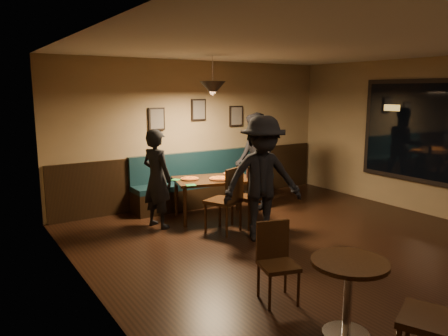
% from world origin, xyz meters
% --- Properties ---
extents(floor, '(7.00, 7.00, 0.00)m').
position_xyz_m(floor, '(0.00, 0.00, 0.00)').
color(floor, black).
rests_on(floor, ground).
extents(ceiling, '(7.00, 7.00, 0.00)m').
position_xyz_m(ceiling, '(0.00, 0.00, 2.80)').
color(ceiling, silver).
rests_on(ceiling, ground).
extents(wall_back, '(6.00, 0.00, 6.00)m').
position_xyz_m(wall_back, '(0.00, 3.50, 1.40)').
color(wall_back, '#8C704F').
rests_on(wall_back, ground).
extents(wall_left, '(0.00, 7.00, 7.00)m').
position_xyz_m(wall_left, '(-3.00, 0.00, 1.40)').
color(wall_left, '#8C704F').
rests_on(wall_left, ground).
extents(wainscot, '(5.88, 0.06, 1.00)m').
position_xyz_m(wainscot, '(0.00, 3.47, 0.50)').
color(wainscot, black).
rests_on(wainscot, ground).
extents(booth_bench, '(3.00, 0.60, 1.00)m').
position_xyz_m(booth_bench, '(0.00, 3.20, 0.50)').
color(booth_bench, '#0F232D').
rests_on(booth_bench, ground).
extents(window_frame, '(0.06, 2.56, 1.86)m').
position_xyz_m(window_frame, '(2.96, 0.50, 1.50)').
color(window_frame, black).
rests_on(window_frame, wall_right).
extents(window_glass, '(0.00, 2.40, 2.40)m').
position_xyz_m(window_glass, '(2.93, 0.50, 1.50)').
color(window_glass, black).
rests_on(window_glass, wall_right).
extents(picture_left, '(0.32, 0.04, 0.42)m').
position_xyz_m(picture_left, '(-0.90, 3.47, 1.70)').
color(picture_left, black).
rests_on(picture_left, wall_back).
extents(picture_center, '(0.32, 0.04, 0.42)m').
position_xyz_m(picture_center, '(0.00, 3.47, 1.85)').
color(picture_center, black).
rests_on(picture_center, wall_back).
extents(picture_right, '(0.32, 0.04, 0.42)m').
position_xyz_m(picture_right, '(0.90, 3.47, 1.70)').
color(picture_right, black).
rests_on(picture_right, wall_back).
extents(pendant_lamp, '(0.44, 0.44, 0.25)m').
position_xyz_m(pendant_lamp, '(-0.39, 2.30, 2.25)').
color(pendant_lamp, black).
rests_on(pendant_lamp, ceiling).
extents(dining_table, '(1.51, 1.17, 0.71)m').
position_xyz_m(dining_table, '(-0.39, 2.30, 0.36)').
color(dining_table, black).
rests_on(dining_table, floor).
extents(chair_near_left, '(0.61, 0.61, 1.06)m').
position_xyz_m(chair_near_left, '(-0.65, 1.57, 0.53)').
color(chair_near_left, black).
rests_on(chair_near_left, floor).
extents(chair_near_right, '(0.53, 0.53, 1.05)m').
position_xyz_m(chair_near_right, '(-0.11, 1.61, 0.53)').
color(chair_near_right, black).
rests_on(chair_near_right, floor).
extents(diner_left, '(0.56, 0.68, 1.62)m').
position_xyz_m(diner_left, '(-1.41, 2.37, 0.81)').
color(diner_left, black).
rests_on(diner_left, floor).
extents(diner_right, '(0.94, 1.06, 1.82)m').
position_xyz_m(diner_right, '(0.63, 2.45, 0.91)').
color(diner_right, black).
rests_on(diner_right, floor).
extents(diner_front, '(1.36, 1.05, 1.86)m').
position_xyz_m(diner_front, '(-0.35, 0.97, 0.93)').
color(diner_front, black).
rests_on(diner_front, floor).
extents(pizza_a, '(0.36, 0.36, 0.04)m').
position_xyz_m(pizza_a, '(-0.78, 2.43, 0.73)').
color(pizza_a, gold).
rests_on(pizza_a, dining_table).
extents(pizza_b, '(0.40, 0.40, 0.04)m').
position_xyz_m(pizza_b, '(-0.35, 2.15, 0.73)').
color(pizza_b, orange).
rests_on(pizza_b, dining_table).
extents(pizza_c, '(0.38, 0.38, 0.04)m').
position_xyz_m(pizza_c, '(0.09, 2.41, 0.73)').
color(pizza_c, '#C47124').
rests_on(pizza_c, dining_table).
extents(soda_glass, '(0.09, 0.09, 0.15)m').
position_xyz_m(soda_glass, '(0.17, 2.03, 0.79)').
color(soda_glass, black).
rests_on(soda_glass, dining_table).
extents(tabasco_bottle, '(0.03, 0.03, 0.11)m').
position_xyz_m(tabasco_bottle, '(0.10, 2.29, 0.77)').
color(tabasco_bottle, '#A70518').
rests_on(tabasco_bottle, dining_table).
extents(napkin_a, '(0.19, 0.19, 0.01)m').
position_xyz_m(napkin_a, '(-0.98, 2.55, 0.72)').
color(napkin_a, '#207931').
rests_on(napkin_a, dining_table).
extents(napkin_b, '(0.19, 0.19, 0.01)m').
position_xyz_m(napkin_b, '(-0.97, 2.03, 0.72)').
color(napkin_b, '#1C6931').
rests_on(napkin_b, dining_table).
extents(cutlery_set, '(0.17, 0.05, 0.00)m').
position_xyz_m(cutlery_set, '(-0.42, 1.94, 0.71)').
color(cutlery_set, '#B5B5B9').
rests_on(cutlery_set, dining_table).
extents(cafe_table, '(0.77, 0.77, 0.73)m').
position_xyz_m(cafe_table, '(-1.31, -1.52, 0.36)').
color(cafe_table, black).
rests_on(cafe_table, floor).
extents(cafe_chair_far, '(0.46, 0.46, 0.84)m').
position_xyz_m(cafe_chair_far, '(-1.41, -0.67, 0.42)').
color(cafe_chair_far, black).
rests_on(cafe_chair_far, floor).
extents(cafe_chair_near, '(0.62, 0.62, 1.06)m').
position_xyz_m(cafe_chair_near, '(-1.25, -2.29, 0.53)').
color(cafe_chair_near, black).
rests_on(cafe_chair_near, floor).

